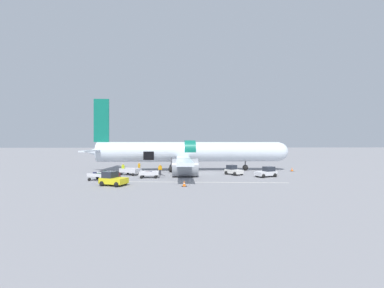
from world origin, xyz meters
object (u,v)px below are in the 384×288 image
(suitcase_on_tarmac_spare, at_px, (118,175))
(baggage_tug_rear, at_px, (233,171))
(baggage_cart_queued, at_px, (149,174))
(ground_crew_driver, at_px, (123,168))
(suitcase_on_tarmac_upright, at_px, (112,175))
(baggage_cart_empty, at_px, (100,176))
(baggage_tug_mid, at_px, (267,172))
(baggage_tug_lead, at_px, (113,179))
(baggage_cart_loading, at_px, (131,172))
(airplane, at_px, (187,153))
(ground_crew_loader_b, at_px, (139,167))
(ground_crew_loader_a, at_px, (160,169))

(suitcase_on_tarmac_spare, bearing_deg, baggage_tug_rear, 5.22)
(baggage_cart_queued, xyz_separation_m, ground_crew_driver, (-4.69, 5.45, 0.37))
(ground_crew_driver, height_order, suitcase_on_tarmac_upright, ground_crew_driver)
(baggage_cart_empty, bearing_deg, baggage_tug_mid, 5.37)
(baggage_tug_lead, height_order, baggage_tug_mid, baggage_tug_lead)
(baggage_tug_rear, xyz_separation_m, baggage_cart_loading, (-15.25, 0.58, -0.15))
(airplane, xyz_separation_m, ground_crew_loader_b, (-7.72, -2.79, -2.19))
(airplane, relative_size, suitcase_on_tarmac_upright, 56.09)
(baggage_tug_lead, xyz_separation_m, baggage_tug_rear, (15.51, 8.94, -0.07))
(baggage_tug_rear, bearing_deg, ground_crew_driver, 170.74)
(suitcase_on_tarmac_upright, bearing_deg, ground_crew_loader_a, 12.98)
(ground_crew_driver, bearing_deg, baggage_cart_loading, -53.56)
(baggage_tug_rear, relative_size, suitcase_on_tarmac_upright, 4.93)
(baggage_tug_lead, bearing_deg, baggage_tug_rear, 29.95)
(baggage_tug_rear, xyz_separation_m, baggage_cart_queued, (-12.16, -2.70, -0.17))
(airplane, distance_m, ground_crew_loader_a, 7.55)
(airplane, height_order, baggage_tug_lead, airplane)
(baggage_cart_loading, xyz_separation_m, ground_crew_driver, (-1.60, 2.17, 0.35))
(baggage_cart_queued, bearing_deg, baggage_cart_loading, 133.30)
(baggage_cart_queued, relative_size, suitcase_on_tarmac_upright, 5.75)
(baggage_tug_rear, height_order, baggage_cart_loading, baggage_tug_rear)
(baggage_tug_lead, xyz_separation_m, baggage_cart_empty, (-2.59, 4.12, -0.15))
(baggage_tug_mid, relative_size, baggage_cart_queued, 0.96)
(baggage_tug_lead, relative_size, suitcase_on_tarmac_spare, 4.60)
(ground_crew_loader_a, bearing_deg, baggage_tug_lead, -116.83)
(airplane, height_order, suitcase_on_tarmac_spare, airplane)
(baggage_tug_lead, relative_size, ground_crew_loader_a, 2.02)
(baggage_tug_lead, bearing_deg, baggage_tug_mid, 17.54)
(ground_crew_loader_a, xyz_separation_m, suitcase_on_tarmac_spare, (-5.71, -1.70, -0.55))
(baggage_tug_lead, bearing_deg, ground_crew_loader_b, 84.99)
(ground_crew_driver, bearing_deg, baggage_cart_queued, -49.26)
(baggage_tug_rear, bearing_deg, baggage_tug_lead, -150.05)
(baggage_tug_lead, height_order, ground_crew_loader_b, ground_crew_loader_b)
(airplane, height_order, baggage_cart_queued, airplane)
(ground_crew_loader_a, xyz_separation_m, ground_crew_loader_b, (-3.54, 3.10, 0.03))
(baggage_tug_rear, xyz_separation_m, ground_crew_loader_b, (-14.44, 3.28, 0.28))
(baggage_cart_empty, bearing_deg, suitcase_on_tarmac_spare, 65.59)
(ground_crew_loader_a, bearing_deg, baggage_cart_empty, -145.22)
(baggage_cart_empty, height_order, ground_crew_driver, ground_crew_driver)
(ground_crew_driver, bearing_deg, baggage_tug_lead, -83.47)
(baggage_tug_lead, xyz_separation_m, ground_crew_driver, (-1.34, 11.69, 0.13))
(baggage_cart_loading, xyz_separation_m, baggage_cart_queued, (3.09, -3.28, -0.02))
(baggage_cart_loading, relative_size, ground_crew_loader_b, 2.24)
(baggage_cart_loading, relative_size, suitcase_on_tarmac_spare, 5.30)
(baggage_cart_loading, bearing_deg, baggage_cart_queued, -46.70)
(ground_crew_driver, relative_size, suitcase_on_tarmac_upright, 2.50)
(baggage_tug_lead, height_order, suitcase_on_tarmac_upright, baggage_tug_lead)
(airplane, bearing_deg, baggage_tug_mid, -39.00)
(suitcase_on_tarmac_upright, bearing_deg, baggage_tug_mid, -3.66)
(baggage_tug_mid, relative_size, baggage_cart_empty, 0.96)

